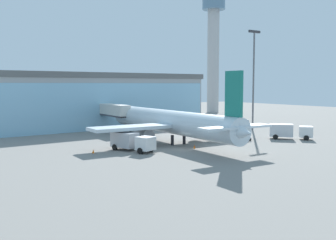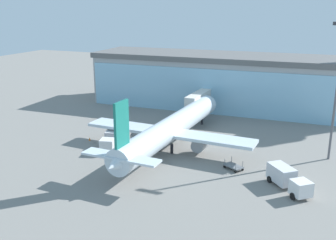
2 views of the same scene
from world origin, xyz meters
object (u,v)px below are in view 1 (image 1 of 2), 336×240
jet_bridge (110,110)px  safety_cone_wingtip (93,151)px  catering_truck (131,141)px  fuel_truck (289,131)px  baggage_cart (243,137)px  control_tower (213,42)px  apron_light_mast (254,72)px  airplane (171,122)px  safety_cone_nose (194,147)px

jet_bridge → safety_cone_wingtip: 26.65m
catering_truck → safety_cone_wingtip: bearing=-119.9°
fuel_truck → baggage_cart: size_ratio=2.15×
control_tower → safety_cone_wingtip: 88.87m
baggage_cart → safety_cone_wingtip: bearing=-155.1°
fuel_truck → baggage_cart: fuel_truck is taller
catering_truck → fuel_truck: (29.40, -5.01, 0.00)m
jet_bridge → safety_cone_wingtip: size_ratio=26.72×
apron_light_mast → safety_cone_wingtip: 42.04m
jet_bridge → apron_light_mast: size_ratio=0.70×
safety_cone_wingtip → jet_bridge: bearing=58.6°
control_tower → airplane: control_tower is taller
apron_light_mast → airplane: apron_light_mast is taller
fuel_truck → safety_cone_wingtip: (-34.82, 6.36, -1.19)m
safety_cone_nose → apron_light_mast: bearing=25.1°
jet_bridge → airplane: bearing=-175.0°
jet_bridge → baggage_cart: (13.12, -25.30, -3.85)m
baggage_cart → safety_cone_wingtip: (-26.83, 2.81, -0.23)m
airplane → safety_cone_nose: 7.52m
safety_cone_nose → airplane: bearing=86.2°
apron_light_mast → control_tower: bearing=58.0°
safety_cone_nose → safety_cone_wingtip: (-14.46, 4.85, 0.00)m
baggage_cart → safety_cone_wingtip: 26.98m
jet_bridge → fuel_truck: 35.87m
fuel_truck → safety_cone_wingtip: bearing=-141.6°
control_tower → safety_cone_nose: size_ratio=72.24×
jet_bridge → control_tower: 64.86m
airplane → catering_truck: 10.25m
baggage_cart → fuel_truck: bearing=6.9°
airplane → baggage_cart: airplane is taller
jet_bridge → control_tower: (54.21, 29.63, 19.75)m
apron_light_mast → safety_cone_nose: (-25.23, -11.81, -12.01)m
jet_bridge → fuel_truck: size_ratio=2.12×
fuel_truck → control_tower: bearing=109.3°
catering_truck → safety_cone_nose: bearing=53.1°
catering_truck → airplane: bearing=93.4°
control_tower → apron_light_mast: control_tower is taller
airplane → baggage_cart: bearing=-109.3°
catering_truck → baggage_cart: bearing=70.3°
apron_light_mast → catering_truck: (-34.27, -8.31, -10.82)m
catering_truck → safety_cone_wingtip: 5.71m
airplane → safety_cone_wingtip: size_ratio=70.05×
jet_bridge → baggage_cart: jet_bridge is taller
jet_bridge → catering_truck: size_ratio=1.93×
airplane → safety_cone_nose: bearing=178.6°
baggage_cart → airplane: bearing=-170.8°
apron_light_mast → fuel_truck: 17.83m
control_tower → fuel_truck: control_tower is taller
catering_truck → fuel_truck: size_ratio=1.10×
jet_bridge → safety_cone_nose: (0.75, -27.34, -4.08)m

